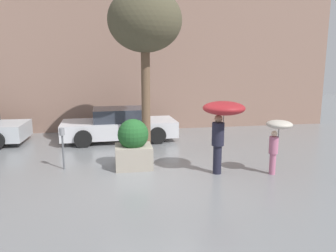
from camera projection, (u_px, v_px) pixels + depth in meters
name	position (u px, v px, depth m)	size (l,w,h in m)	color
ground_plane	(154.00, 179.00, 8.28)	(40.00, 40.00, 0.00)	slate
building_facade	(133.00, 61.00, 14.00)	(18.00, 0.30, 6.00)	#8C6B5B
planter_box	(133.00, 145.00, 9.12)	(1.01, 0.90, 1.38)	#9E9384
person_adult	(223.00, 116.00, 8.37)	(1.08, 1.08, 1.94)	#1E1E2D
person_child	(277.00, 133.00, 8.43)	(0.67, 0.67, 1.46)	#B76684
parked_car_near	(119.00, 125.00, 12.40)	(4.29, 2.04, 1.23)	silver
street_tree	(145.00, 22.00, 10.25)	(2.34, 2.34, 5.21)	brown
parking_meter	(62.00, 140.00, 8.92)	(0.14, 0.14, 1.16)	#595B60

